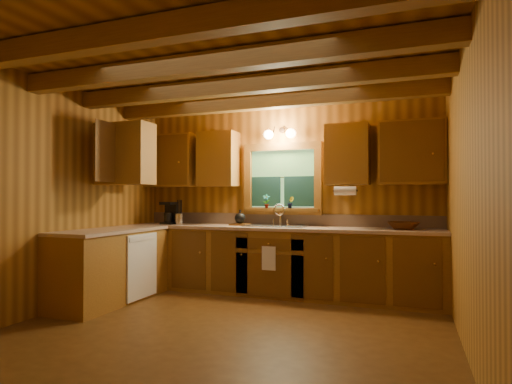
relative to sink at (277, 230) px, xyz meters
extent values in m
plane|color=#5A3915|center=(0.00, -1.60, -0.86)|extent=(4.20, 4.20, 0.00)
plane|color=brown|center=(0.00, -1.60, 1.74)|extent=(4.20, 4.20, 0.00)
plane|color=brown|center=(0.00, 0.30, 0.44)|extent=(4.20, 0.00, 4.20)
plane|color=brown|center=(0.00, -3.50, 0.44)|extent=(4.20, 0.00, 4.20)
plane|color=brown|center=(-2.10, -1.60, 0.44)|extent=(0.00, 3.80, 3.80)
plane|color=brown|center=(2.10, -1.60, 0.44)|extent=(0.00, 3.80, 3.80)
cube|color=brown|center=(0.00, -2.80, 1.63)|extent=(4.20, 0.14, 0.18)
cube|color=brown|center=(0.00, -2.00, 1.63)|extent=(4.20, 0.14, 0.18)
cube|color=brown|center=(0.00, -1.20, 1.63)|extent=(4.20, 0.14, 0.18)
cube|color=brown|center=(0.00, -0.40, 1.63)|extent=(4.20, 0.14, 0.18)
cube|color=brown|center=(0.00, -0.01, -0.43)|extent=(4.20, 0.62, 0.86)
cube|color=brown|center=(-1.79, -1.12, -0.43)|extent=(0.62, 1.60, 0.86)
cube|color=tan|center=(0.00, -0.01, 0.02)|extent=(4.20, 0.66, 0.04)
cube|color=tan|center=(-1.78, -1.12, 0.02)|extent=(0.64, 1.60, 0.04)
cube|color=tan|center=(0.00, 0.28, 0.12)|extent=(4.20, 0.02, 0.16)
cube|color=white|center=(-1.47, -0.92, -0.43)|extent=(0.02, 0.60, 0.80)
cube|color=brown|center=(-1.70, 0.13, 0.98)|extent=(0.78, 0.34, 0.78)
cube|color=brown|center=(-0.92, 0.13, 0.98)|extent=(0.55, 0.34, 0.78)
cube|color=brown|center=(0.92, 0.13, 0.98)|extent=(0.55, 0.34, 0.78)
cube|color=brown|center=(1.70, 0.13, 0.98)|extent=(0.78, 0.34, 0.78)
cube|color=brown|center=(-1.93, -0.92, 0.98)|extent=(0.34, 1.10, 0.78)
cube|color=brown|center=(0.00, 0.26, 1.14)|extent=(1.12, 0.08, 0.10)
cube|color=brown|center=(0.00, 0.26, 0.24)|extent=(1.12, 0.08, 0.10)
cube|color=brown|center=(-0.51, 0.26, 0.69)|extent=(0.10, 0.08, 0.80)
cube|color=brown|center=(0.51, 0.26, 0.69)|extent=(0.10, 0.08, 0.80)
cube|color=#407330|center=(0.00, 0.29, 0.69)|extent=(0.92, 0.01, 0.80)
cube|color=#123434|center=(-0.24, 0.27, 0.52)|extent=(0.42, 0.02, 0.42)
cube|color=#123434|center=(0.24, 0.27, 0.52)|extent=(0.42, 0.02, 0.42)
cylinder|color=black|center=(0.00, 0.27, 0.71)|extent=(0.92, 0.01, 0.01)
cube|color=brown|center=(0.00, 0.22, 0.26)|extent=(1.06, 0.14, 0.04)
cylinder|color=black|center=(0.00, 0.26, 1.37)|extent=(0.08, 0.03, 0.08)
cylinder|color=black|center=(-0.10, 0.20, 1.37)|extent=(0.09, 0.17, 0.08)
cylinder|color=black|center=(0.10, 0.20, 1.37)|extent=(0.09, 0.17, 0.08)
sphere|color=#FFE0A5|center=(-0.16, 0.14, 1.30)|extent=(0.13, 0.13, 0.13)
sphere|color=#FFE0A5|center=(0.16, 0.14, 1.30)|extent=(0.13, 0.13, 0.13)
cylinder|color=white|center=(0.92, -0.07, 0.51)|extent=(0.27, 0.11, 0.11)
cube|color=white|center=(0.00, -0.34, -0.34)|extent=(0.18, 0.01, 0.30)
cube|color=silver|center=(0.00, 0.00, 0.05)|extent=(0.82, 0.48, 0.02)
cube|color=#262628|center=(-0.19, 0.00, -0.02)|extent=(0.34, 0.40, 0.14)
cube|color=#262628|center=(0.19, 0.00, -0.02)|extent=(0.34, 0.40, 0.14)
cylinder|color=silver|center=(0.00, 0.18, 0.15)|extent=(0.04, 0.04, 0.22)
torus|color=silver|center=(0.00, 0.12, 0.26)|extent=(0.16, 0.02, 0.16)
cube|color=black|center=(-1.62, -0.06, 0.06)|extent=(0.18, 0.22, 0.03)
cube|color=black|center=(-1.62, 0.01, 0.22)|extent=(0.18, 0.08, 0.30)
cube|color=black|center=(-1.62, -0.08, 0.35)|extent=(0.18, 0.20, 0.04)
cylinder|color=black|center=(-1.62, -0.09, 0.15)|extent=(0.11, 0.11, 0.13)
cylinder|color=silver|center=(-1.46, -0.05, 0.12)|extent=(0.13, 0.13, 0.16)
cylinder|color=black|center=(-1.48, -0.06, 0.28)|extent=(0.03, 0.04, 0.23)
cylinder|color=black|center=(-1.46, -0.05, 0.28)|extent=(0.01, 0.01, 0.23)
cylinder|color=black|center=(-1.44, -0.04, 0.28)|extent=(0.03, 0.04, 0.23)
cylinder|color=black|center=(-1.43, -0.03, 0.28)|extent=(0.04, 0.06, 0.23)
cube|color=brown|center=(-0.55, 0.04, 0.06)|extent=(0.28, 0.21, 0.02)
sphere|color=black|center=(-0.55, 0.04, 0.14)|extent=(0.15, 0.15, 0.15)
cylinder|color=black|center=(-0.55, 0.04, 0.24)|extent=(0.02, 0.02, 0.04)
imported|color=#48230C|center=(1.60, 0.01, 0.09)|extent=(0.42, 0.42, 0.09)
imported|color=brown|center=(-0.21, 0.18, 0.38)|extent=(0.12, 0.09, 0.20)
imported|color=brown|center=(0.14, 0.19, 0.36)|extent=(0.11, 0.10, 0.16)
camera|label=1|loc=(1.68, -5.40, 0.42)|focal=29.66mm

